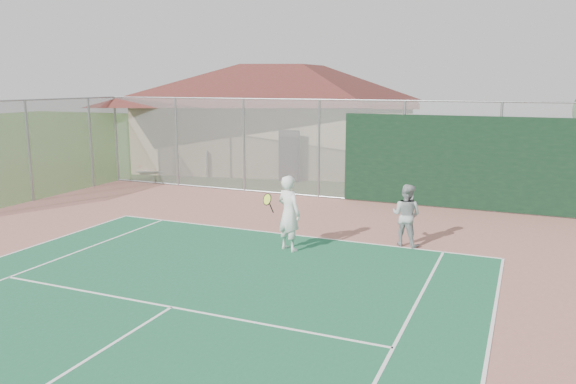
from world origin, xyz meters
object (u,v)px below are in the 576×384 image
Objects in this scene: clubhouse at (284,106)px; player_grey_back at (406,216)px; bleachers at (181,159)px; player_white_front at (289,214)px.

clubhouse is 14.62m from player_grey_back.
bleachers is (-3.45, -3.89, -2.36)m from clubhouse.
clubhouse is at bearing 24.63° from bleachers.
clubhouse is 9.59× the size of player_grey_back.
player_grey_back is at bearing -126.73° from player_white_front.
player_white_front is at bearing -77.28° from clubhouse.
clubhouse is 5.71m from bleachers.
player_white_front reaches higher than bleachers.
clubhouse is at bearing -42.58° from player_grey_back.
player_grey_back reaches higher than bleachers.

